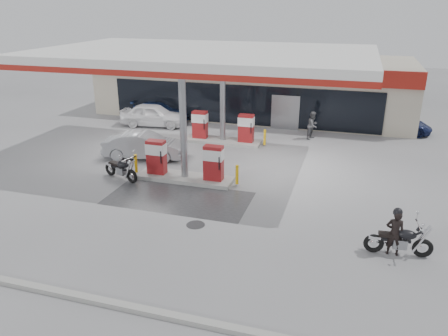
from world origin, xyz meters
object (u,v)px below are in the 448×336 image
object	(u,v)px
main_motorcycle	(400,241)
parked_car_left	(161,111)
biker_main	(395,233)
hatchback_silver	(144,145)
parked_motorcycle	(121,169)
parked_car_right	(399,125)
pump_island_far	(223,131)
sedan_white	(154,115)
pump_island_near	(185,165)
attendant	(313,125)

from	to	relation	value
main_motorcycle	parked_car_left	bearing A→B (deg)	131.31
biker_main	hatchback_silver	size ratio (longest dim) A/B	0.37
biker_main	main_motorcycle	bearing A→B (deg)	-175.07
parked_motorcycle	parked_car_left	size ratio (longest dim) A/B	0.50
parked_motorcycle	parked_car_right	world-z (taller)	parked_motorcycle
pump_island_far	parked_car_right	bearing A→B (deg)	26.99
parked_motorcycle	sedan_white	distance (m)	9.39
pump_island_far	main_motorcycle	world-z (taller)	pump_island_far
pump_island_near	hatchback_silver	size ratio (longest dim) A/B	1.22
parked_car_right	pump_island_far	bearing A→B (deg)	119.80
sedan_white	attendant	xyz separation A→B (m)	(10.41, 0.08, 0.09)
main_motorcycle	pump_island_near	bearing A→B (deg)	150.94
attendant	biker_main	bearing A→B (deg)	-140.78
main_motorcycle	biker_main	bearing A→B (deg)	-178.80
main_motorcycle	parked_car_left	xyz separation A→B (m)	(-14.78, 13.99, 0.12)
main_motorcycle	parked_car_right	bearing A→B (deg)	81.13
parked_motorcycle	pump_island_near	bearing A→B (deg)	37.08
pump_island_near	biker_main	bearing A→B (deg)	-24.39
pump_island_near	biker_main	xyz separation A→B (m)	(8.85, -4.01, 0.08)
parked_motorcycle	attendant	distance (m)	11.97
parked_motorcycle	attendant	bearing A→B (deg)	70.50
biker_main	parked_car_left	size ratio (longest dim) A/B	0.37
parked_car_right	sedan_white	bearing A→B (deg)	103.41
pump_island_far	main_motorcycle	bearing A→B (deg)	-47.84
attendant	hatchback_silver	xyz separation A→B (m)	(-8.10, -6.08, -0.14)
pump_island_near	pump_island_far	xyz separation A→B (m)	(0.00, 6.00, 0.00)
hatchback_silver	parked_car_left	bearing A→B (deg)	7.57
main_motorcycle	hatchback_silver	bearing A→B (deg)	147.84
main_motorcycle	sedan_white	xyz separation A→B (m)	(-14.51, 12.19, 0.25)
main_motorcycle	parked_motorcycle	size ratio (longest dim) A/B	1.04
sedan_white	parked_car_left	size ratio (longest dim) A/B	1.04
pump_island_near	parked_car_right	xyz separation A→B (m)	(10.00, 11.09, -0.17)
biker_main	hatchback_silver	xyz separation A→B (m)	(-12.00, 6.21, -0.09)
sedan_white	attendant	world-z (taller)	attendant
sedan_white	parked_car_right	bearing A→B (deg)	-86.41
sedan_white	hatchback_silver	size ratio (longest dim) A/B	1.03
pump_island_far	attendant	xyz separation A→B (m)	(4.95, 2.28, 0.12)
attendant	parked_car_left	xyz separation A→B (m)	(-10.68, 1.72, -0.22)
pump_island_far	attendant	size ratio (longest dim) A/B	3.08
parked_car_left	parked_car_right	size ratio (longest dim) A/B	1.08
parked_motorcycle	hatchback_silver	bearing A→B (deg)	117.12
pump_island_far	sedan_white	bearing A→B (deg)	158.07
main_motorcycle	hatchback_silver	distance (m)	13.68
pump_island_far	biker_main	size ratio (longest dim) A/B	3.26
attendant	hatchback_silver	bearing A→B (deg)	148.49
sedan_white	parked_car_left	distance (m)	1.82
main_motorcycle	parked_motorcycle	xyz separation A→B (m)	(-11.88, 3.18, 0.00)
main_motorcycle	biker_main	size ratio (longest dim) A/B	1.38
pump_island_near	pump_island_far	size ratio (longest dim) A/B	1.00
biker_main	hatchback_silver	world-z (taller)	biker_main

